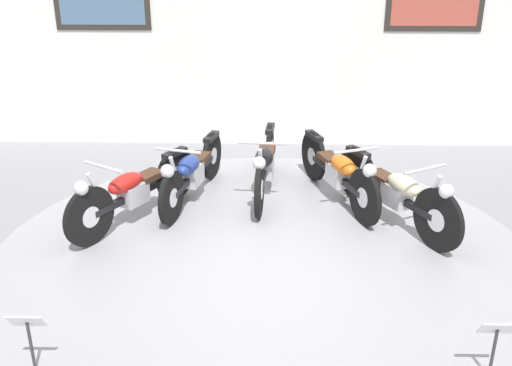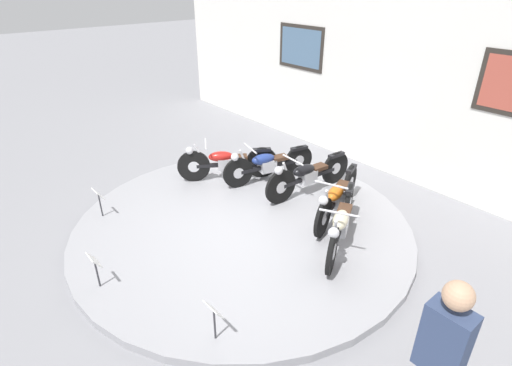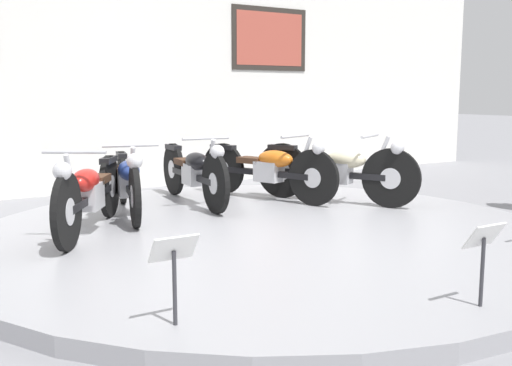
{
  "view_description": "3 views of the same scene",
  "coord_description": "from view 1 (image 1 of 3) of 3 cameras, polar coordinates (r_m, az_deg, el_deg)",
  "views": [
    {
      "loc": [
        0.06,
        -5.24,
        3.19
      ],
      "look_at": [
        -0.08,
        0.21,
        0.83
      ],
      "focal_mm": 42.0,
      "sensor_mm": 36.0,
      "label": 1
    },
    {
      "loc": [
        4.43,
        -3.42,
        3.8
      ],
      "look_at": [
        0.06,
        0.24,
        0.8
      ],
      "focal_mm": 28.0,
      "sensor_mm": 36.0,
      "label": 2
    },
    {
      "loc": [
        -2.95,
        -4.65,
        1.39
      ],
      "look_at": [
        -0.11,
        0.0,
        0.57
      ],
      "focal_mm": 42.0,
      "sensor_mm": 36.0,
      "label": 3
    }
  ],
  "objects": [
    {
      "name": "ground_plane",
      "position": [
        6.13,
        0.68,
        -7.9
      ],
      "size": [
        60.0,
        60.0,
        0.0
      ],
      "primitive_type": "plane",
      "color": "gray"
    },
    {
      "name": "display_platform",
      "position": [
        6.1,
        0.68,
        -7.4
      ],
      "size": [
        5.52,
        5.52,
        0.12
      ],
      "primitive_type": "cylinder",
      "color": "#99999E",
      "rests_on": "ground_plane"
    },
    {
      "name": "back_wall",
      "position": [
        9.1,
        1.09,
        16.25
      ],
      "size": [
        14.0,
        0.22,
        4.1
      ],
      "color": "white",
      "rests_on": "ground_plane"
    },
    {
      "name": "motorcycle_red",
      "position": [
        6.71,
        -11.65,
        -0.62
      ],
      "size": [
        1.11,
        1.71,
        0.8
      ],
      "color": "black",
      "rests_on": "display_platform"
    },
    {
      "name": "motorcycle_blue",
      "position": [
        7.14,
        -6.14,
        1.14
      ],
      "size": [
        0.63,
        1.91,
        0.78
      ],
      "color": "black",
      "rests_on": "display_platform"
    },
    {
      "name": "motorcycle_black",
      "position": [
        7.29,
        0.84,
        1.88
      ],
      "size": [
        0.54,
        2.0,
        0.8
      ],
      "color": "black",
      "rests_on": "display_platform"
    },
    {
      "name": "motorcycle_orange",
      "position": [
        7.13,
        7.89,
        1.12
      ],
      "size": [
        0.78,
        1.88,
        0.8
      ],
      "color": "black",
      "rests_on": "display_platform"
    },
    {
      "name": "motorcycle_cream",
      "position": [
        6.68,
        13.27,
        -0.78
      ],
      "size": [
        1.04,
        1.79,
        0.81
      ],
      "color": "black",
      "rests_on": "display_platform"
    },
    {
      "name": "info_placard_front_left",
      "position": [
        4.76,
        -20.89,
        -12.86
      ],
      "size": [
        0.26,
        0.11,
        0.51
      ],
      "color": "#333338",
      "rests_on": "display_platform"
    },
    {
      "name": "info_placard_front_right",
      "position": [
        4.72,
        21.92,
        -13.39
      ],
      "size": [
        0.26,
        0.11,
        0.51
      ],
      "color": "#333338",
      "rests_on": "display_platform"
    }
  ]
}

